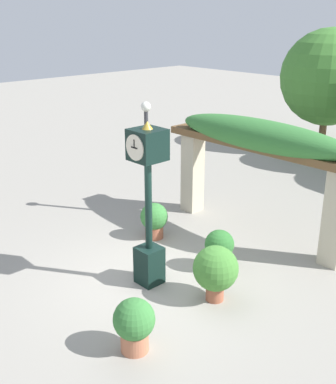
{
  "coord_description": "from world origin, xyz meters",
  "views": [
    {
      "loc": [
        6.32,
        -5.6,
        4.99
      ],
      "look_at": [
        -0.01,
        0.32,
        1.78
      ],
      "focal_mm": 45.0,
      "sensor_mm": 36.0,
      "label": 1
    }
  ],
  "objects_px": {
    "potted_plant_far_left": "(134,323)",
    "lamp_post": "(146,145)",
    "pedestal_clock": "(148,200)",
    "potted_plant_far_right": "(219,248)",
    "potted_plant_near_right": "(216,270)",
    "potted_plant_near_left": "(154,219)"
  },
  "relations": [
    {
      "from": "potted_plant_far_left",
      "to": "lamp_post",
      "type": "bearing_deg",
      "value": 137.1
    },
    {
      "from": "pedestal_clock",
      "to": "potted_plant_far_right",
      "type": "relative_size",
      "value": 3.72
    },
    {
      "from": "pedestal_clock",
      "to": "potted_plant_far_left",
      "type": "xyz_separation_m",
      "value": [
        1.39,
        -1.52,
        -1.24
      ]
    },
    {
      "from": "pedestal_clock",
      "to": "potted_plant_far_right",
      "type": "bearing_deg",
      "value": 67.26
    },
    {
      "from": "potted_plant_near_right",
      "to": "lamp_post",
      "type": "height_order",
      "value": "lamp_post"
    },
    {
      "from": "pedestal_clock",
      "to": "potted_plant_far_right",
      "type": "distance_m",
      "value": 1.97
    },
    {
      "from": "potted_plant_far_right",
      "to": "lamp_post",
      "type": "relative_size",
      "value": 0.29
    },
    {
      "from": "potted_plant_far_right",
      "to": "lamp_post",
      "type": "bearing_deg",
      "value": 165.98
    },
    {
      "from": "potted_plant_far_left",
      "to": "potted_plant_far_right",
      "type": "bearing_deg",
      "value": 105.51
    },
    {
      "from": "potted_plant_near_left",
      "to": "pedestal_clock",
      "type": "bearing_deg",
      "value": -44.14
    },
    {
      "from": "potted_plant_near_left",
      "to": "lamp_post",
      "type": "xyz_separation_m",
      "value": [
        -1.14,
        0.77,
        1.43
      ]
    },
    {
      "from": "potted_plant_near_right",
      "to": "potted_plant_far_left",
      "type": "bearing_deg",
      "value": -87.12
    },
    {
      "from": "potted_plant_near_left",
      "to": "lamp_post",
      "type": "height_order",
      "value": "lamp_post"
    },
    {
      "from": "potted_plant_near_right",
      "to": "potted_plant_near_left",
      "type": "bearing_deg",
      "value": 161.19
    },
    {
      "from": "pedestal_clock",
      "to": "lamp_post",
      "type": "xyz_separation_m",
      "value": [
        -2.6,
        2.19,
        0.16
      ]
    },
    {
      "from": "potted_plant_near_right",
      "to": "potted_plant_far_right",
      "type": "relative_size",
      "value": 1.23
    },
    {
      "from": "pedestal_clock",
      "to": "potted_plant_far_left",
      "type": "relative_size",
      "value": 3.56
    },
    {
      "from": "pedestal_clock",
      "to": "lamp_post",
      "type": "bearing_deg",
      "value": 139.88
    },
    {
      "from": "potted_plant_near_right",
      "to": "potted_plant_far_left",
      "type": "relative_size",
      "value": 1.18
    },
    {
      "from": "potted_plant_far_right",
      "to": "potted_plant_near_right",
      "type": "bearing_deg",
      "value": -52.31
    },
    {
      "from": "potted_plant_far_left",
      "to": "potted_plant_far_right",
      "type": "distance_m",
      "value": 3.03
    },
    {
      "from": "pedestal_clock",
      "to": "potted_plant_near_right",
      "type": "xyz_separation_m",
      "value": [
        1.29,
        0.48,
        -1.12
      ]
    }
  ]
}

